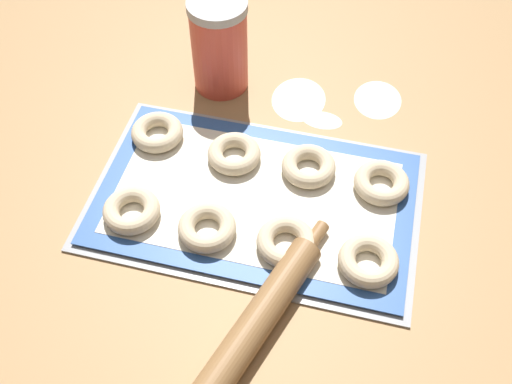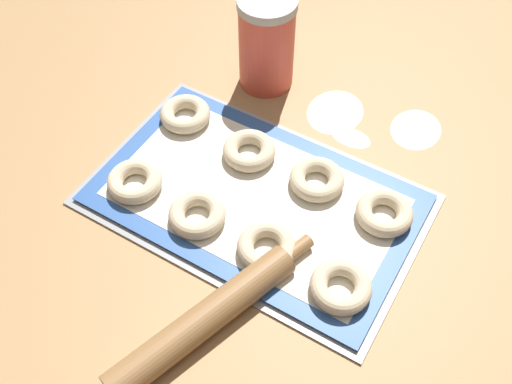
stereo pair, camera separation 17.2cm
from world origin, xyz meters
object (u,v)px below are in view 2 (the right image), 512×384
object	(u,v)px
bagel_front_mid_right	(267,247)
bagel_back_far_right	(384,213)
bagel_back_mid_right	(317,179)
bagel_front_far_right	(341,286)
bagel_back_far_left	(185,114)
baking_tray	(256,200)
bagel_front_far_left	(135,181)
rolling_pin	(203,320)
bagel_back_mid_left	(249,151)
bagel_front_mid_left	(197,214)
flour_canister	(267,42)

from	to	relation	value
bagel_front_mid_right	bagel_back_far_right	bearing A→B (deg)	49.49
bagel_back_mid_right	bagel_front_far_right	bearing A→B (deg)	-52.82
bagel_back_far_left	bagel_back_far_right	xyz separation A→B (m)	(0.39, -0.02, 0.00)
baking_tray	bagel_front_far_left	xyz separation A→B (m)	(-0.18, -0.08, 0.02)
bagel_back_far_left	rolling_pin	bearing A→B (deg)	-51.57
bagel_front_far_left	bagel_back_mid_left	world-z (taller)	same
bagel_front_mid_left	bagel_back_far_left	xyz separation A→B (m)	(-0.14, 0.17, 0.00)
bagel_front_mid_right	bagel_back_far_right	xyz separation A→B (m)	(0.13, 0.15, 0.00)
bagel_back_far_right	bagel_back_mid_right	bearing A→B (deg)	177.24
bagel_front_far_right	flour_canister	xyz separation A→B (m)	(-0.32, 0.35, 0.07)
bagel_front_far_right	bagel_back_far_left	bearing A→B (deg)	156.35
bagel_back_mid_left	flour_canister	world-z (taller)	flour_canister
bagel_front_mid_right	bagel_back_mid_right	distance (m)	0.15
bagel_back_far_left	bagel_back_mid_right	world-z (taller)	same
flour_canister	bagel_front_far_left	bearing A→B (deg)	-98.07
bagel_back_mid_left	bagel_back_far_left	bearing A→B (deg)	173.72
bagel_front_far_left	bagel_front_mid_left	distance (m)	0.12
bagel_front_mid_right	bagel_front_mid_left	bearing A→B (deg)	-178.21
bagel_front_far_right	bagel_back_mid_left	world-z (taller)	same
bagel_back_mid_right	bagel_back_far_left	bearing A→B (deg)	177.24
bagel_front_mid_left	flour_canister	size ratio (longest dim) A/B	0.50
bagel_back_mid_right	flour_canister	xyz separation A→B (m)	(-0.20, 0.19, 0.07)
bagel_front_far_right	bagel_back_far_left	world-z (taller)	same
baking_tray	bagel_front_mid_left	size ratio (longest dim) A/B	5.89
bagel_front_far_left	bagel_back_mid_right	size ratio (longest dim) A/B	1.00
bagel_back_mid_right	bagel_front_mid_right	bearing A→B (deg)	-91.91
bagel_front_far_left	flour_canister	world-z (taller)	flour_canister
bagel_back_far_right	bagel_back_mid_left	bearing A→B (deg)	179.28
bagel_front_mid_left	bagel_back_mid_left	bearing A→B (deg)	89.60
bagel_front_mid_left	rolling_pin	xyz separation A→B (m)	(0.11, -0.14, -0.00)
bagel_front_far_left	bagel_front_mid_right	size ratio (longest dim) A/B	1.00
baking_tray	bagel_front_far_right	world-z (taller)	bagel_front_far_right
bagel_front_far_left	bagel_back_far_right	bearing A→B (deg)	21.76
bagel_back_far_right	bagel_front_far_right	bearing A→B (deg)	-90.70
bagel_back_mid_left	bagel_back_mid_right	xyz separation A→B (m)	(0.13, 0.00, 0.00)
bagel_back_mid_left	bagel_back_mid_right	world-z (taller)	same
bagel_front_far_right	flour_canister	size ratio (longest dim) A/B	0.50
rolling_pin	flour_canister	bearing A→B (deg)	110.61
bagel_back_mid_left	bagel_back_mid_right	bearing A→B (deg)	1.22
baking_tray	bagel_back_far_right	world-z (taller)	bagel_back_far_right
baking_tray	bagel_back_mid_left	bearing A→B (deg)	128.20
baking_tray	bagel_back_mid_left	world-z (taller)	bagel_back_mid_left
bagel_front_mid_right	bagel_front_far_right	xyz separation A→B (m)	(0.13, -0.00, 0.00)
bagel_back_far_right	flour_canister	size ratio (longest dim) A/B	0.50
bagel_back_mid_right	bagel_back_far_right	world-z (taller)	same
bagel_front_far_left	bagel_front_far_right	size ratio (longest dim) A/B	1.00
bagel_front_mid_left	flour_canister	distance (m)	0.36
bagel_back_far_left	bagel_back_mid_left	xyz separation A→B (m)	(0.14, -0.02, 0.00)
bagel_front_mid_left	bagel_back_mid_left	size ratio (longest dim) A/B	1.00
bagel_back_far_left	bagel_front_far_left	bearing A→B (deg)	-84.06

